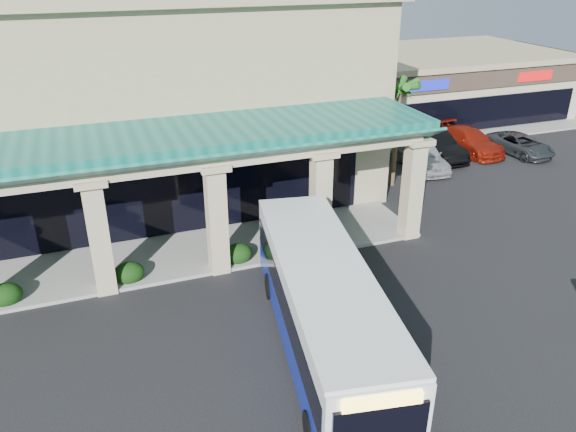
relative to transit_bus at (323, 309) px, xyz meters
name	(u,v)px	position (x,y,z in m)	size (l,w,h in m)	color
ground	(338,326)	(1.07, 1.00, -1.62)	(110.00, 110.00, 0.00)	black
main_building	(66,89)	(-6.93, 17.00, 4.06)	(30.80, 14.80, 11.35)	tan
arcade	(82,211)	(-6.93, 7.80, 1.23)	(30.00, 6.20, 5.70)	#0F5F55
strip_mall	(416,84)	(19.07, 25.00, 0.83)	(22.50, 12.50, 4.90)	beige
palm_0	(397,129)	(9.57, 12.00, 1.68)	(2.40, 2.40, 6.60)	#1B5216
palm_1	(385,120)	(10.57, 15.00, 1.28)	(2.40, 2.40, 5.80)	#1B5216
broadleaf_tree	(321,111)	(8.57, 20.00, 0.79)	(2.60, 2.60, 4.81)	black
transit_bus	(323,309)	(0.00, 0.00, 0.00)	(2.69, 11.57, 3.23)	#0F209E
car_silver	(421,155)	(12.58, 13.80, -0.76)	(2.02, 5.03, 1.71)	#B0B0B3
car_white	(434,145)	(14.34, 15.14, -0.74)	(1.85, 5.30, 1.75)	black
car_red	(469,141)	(17.19, 15.37, -0.83)	(2.21, 5.42, 1.57)	maroon
car_gray	(520,144)	(20.10, 13.86, -0.97)	(2.15, 4.67, 1.30)	#2E3338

